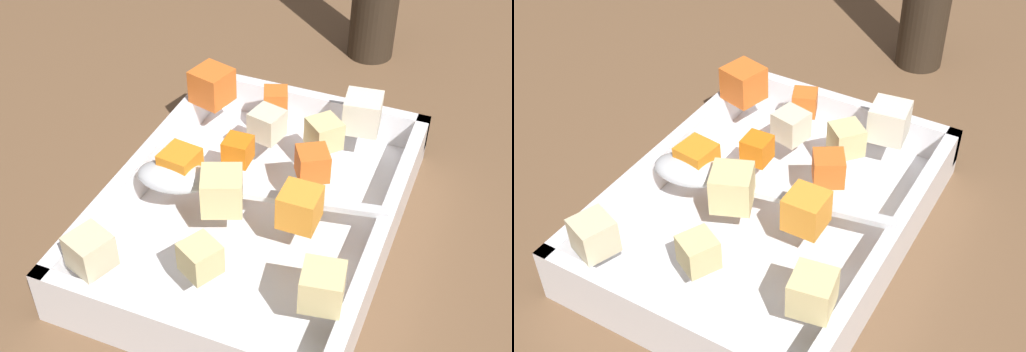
# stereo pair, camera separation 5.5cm
# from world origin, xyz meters

# --- Properties ---
(ground_plane) EXTENTS (4.00, 4.00, 0.00)m
(ground_plane) POSITION_xyz_m (0.00, 0.00, 0.00)
(ground_plane) COLOR brown
(baking_dish) EXTENTS (0.31, 0.23, 0.05)m
(baking_dish) POSITION_xyz_m (-0.01, 0.01, 0.01)
(baking_dish) COLOR silver
(baking_dish) RESTS_ON ground_plane
(carrot_chunk_corner_se) EXTENTS (0.03, 0.03, 0.02)m
(carrot_chunk_corner_se) POSITION_xyz_m (-0.11, -0.02, 0.06)
(carrot_chunk_corner_se) COLOR orange
(carrot_chunk_corner_se) RESTS_ON baking_dish
(carrot_chunk_far_right) EXTENTS (0.03, 0.03, 0.03)m
(carrot_chunk_far_right) POSITION_xyz_m (-0.04, 0.05, 0.06)
(carrot_chunk_far_right) COLOR orange
(carrot_chunk_far_right) RESTS_ON baking_dish
(carrot_chunk_front_center) EXTENTS (0.02, 0.02, 0.02)m
(carrot_chunk_front_center) POSITION_xyz_m (-0.03, -0.02, 0.06)
(carrot_chunk_front_center) COLOR orange
(carrot_chunk_front_center) RESTS_ON baking_dish
(carrot_chunk_corner_nw) EXTENTS (0.03, 0.03, 0.03)m
(carrot_chunk_corner_nw) POSITION_xyz_m (0.02, 0.06, 0.06)
(carrot_chunk_corner_nw) COLOR orange
(carrot_chunk_corner_nw) RESTS_ON baking_dish
(carrot_chunk_near_right) EXTENTS (0.04, 0.04, 0.03)m
(carrot_chunk_near_right) POSITION_xyz_m (-0.11, -0.08, 0.07)
(carrot_chunk_near_right) COLOR orange
(carrot_chunk_near_right) RESTS_ON baking_dish
(carrot_chunk_near_left) EXTENTS (0.03, 0.03, 0.03)m
(carrot_chunk_near_left) POSITION_xyz_m (0.01, -0.05, 0.06)
(carrot_chunk_near_left) COLOR orange
(carrot_chunk_near_left) RESTS_ON baking_dish
(potato_chunk_center) EXTENTS (0.03, 0.03, 0.03)m
(potato_chunk_center) POSITION_xyz_m (0.09, 0.10, 0.06)
(potato_chunk_center) COLOR #E0CC89
(potato_chunk_center) RESTS_ON baking_dish
(potato_chunk_near_spoon) EXTENTS (0.04, 0.04, 0.03)m
(potato_chunk_near_spoon) POSITION_xyz_m (-0.08, 0.04, 0.06)
(potato_chunk_near_spoon) COLOR #E0CC89
(potato_chunk_near_spoon) RESTS_ON baking_dish
(potato_chunk_back_center) EXTENTS (0.04, 0.04, 0.03)m
(potato_chunk_back_center) POSITION_xyz_m (0.12, -0.07, 0.06)
(potato_chunk_back_center) COLOR beige
(potato_chunk_back_center) RESTS_ON baking_dish
(potato_chunk_rim_edge) EXTENTS (0.04, 0.04, 0.03)m
(potato_chunk_rim_edge) POSITION_xyz_m (0.03, -0.01, 0.06)
(potato_chunk_rim_edge) COLOR #E0CC89
(potato_chunk_rim_edge) RESTS_ON baking_dish
(potato_chunk_corner_sw) EXTENTS (0.03, 0.03, 0.02)m
(potato_chunk_corner_sw) POSITION_xyz_m (0.09, 0.01, 0.06)
(potato_chunk_corner_sw) COLOR #E0CC89
(potato_chunk_corner_sw) RESTS_ON baking_dish
(parsnip_chunk_mid_left) EXTENTS (0.03, 0.03, 0.03)m
(parsnip_chunk_mid_left) POSITION_xyz_m (-0.07, -0.01, 0.06)
(parsnip_chunk_mid_left) COLOR beige
(parsnip_chunk_mid_left) RESTS_ON baking_dish
(parsnip_chunk_heap_top) EXTENTS (0.04, 0.04, 0.03)m
(parsnip_chunk_heap_top) POSITION_xyz_m (-0.12, 0.07, 0.07)
(parsnip_chunk_heap_top) COLOR silver
(parsnip_chunk_heap_top) RESTS_ON baking_dish
(serving_spoon) EXTENTS (0.06, 0.20, 0.02)m
(serving_spoon) POSITION_xyz_m (0.02, -0.04, 0.06)
(serving_spoon) COLOR silver
(serving_spoon) RESTS_ON baking_dish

